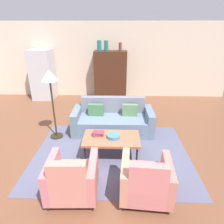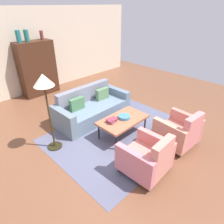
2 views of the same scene
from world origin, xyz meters
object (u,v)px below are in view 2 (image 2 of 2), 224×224
Objects in this scene: couch at (91,108)px; vase_tall at (18,36)px; coffee_table at (123,120)px; cabinet at (37,69)px; armchair_right at (179,132)px; book_stack at (112,120)px; fruit_bowl at (124,117)px; vase_round at (26,36)px; floor_lamp at (44,88)px; armchair_left at (148,159)px; vase_small at (42,35)px.

vase_tall is (-0.56, 2.62, 1.69)m from couch.
cabinet is at bearing 92.48° from coffee_table.
book_stack is (-0.88, 1.26, 0.15)m from armchair_right.
vase_round reaches higher than fruit_bowl.
cabinet is (-0.76, 4.97, 0.56)m from armchair_right.
vase_tall reaches higher than vase_round.
vase_round is (-0.15, -0.00, 1.08)m from cabinet.
cabinet reaches higher than floor_lamp.
armchair_right is at bearing -62.96° from coffee_table.
floor_lamp is (-2.03, 1.93, 1.10)m from armchair_right.
vase_small reaches higher than armchair_left.
vase_round is 3.28m from floor_lamp.
cabinet is at bearing 102.89° from armchair_right.
vase_tall reaches higher than armchair_left.
armchair_left is at bearing -118.84° from fruit_bowl.
fruit_bowl is at bearing -27.20° from floor_lamp.
vase_round is at bearing 104.58° from armchair_right.
couch is 7.42× the size of vase_small.
fruit_bowl is 1.09× the size of book_stack.
armchair_left is at bearing -66.43° from floor_lamp.
vase_small is at bearing 78.94° from armchair_left.
vase_tall reaches higher than cabinet.
floor_lamp is (-0.84, 1.93, 1.10)m from armchair_left.
vase_tall is (-0.28, 3.71, 1.48)m from book_stack.
vase_round is (-0.36, 3.80, 1.49)m from fruit_bowl.
couch is 1.20m from fruit_bowl.
vase_small is (0.75, 0.00, -0.04)m from vase_tall.
vase_small is 0.17× the size of floor_lamp.
cabinet is at bearing -87.16° from couch.
couch is 5.99× the size of vase_round.
vase_round reaches higher than cabinet.
fruit_bowl is 3.84m from cabinet.
vase_small is (0.50, 0.00, -0.03)m from vase_round.
armchair_left is at bearing -98.95° from vase_small.
vase_small reaches higher than cabinet.
coffee_table is 1.31m from armchair_left.
armchair_left is 3.10× the size of fruit_bowl.
couch is at bearing -83.16° from vase_round.
vase_round is (-0.31, 2.62, 1.69)m from couch.
vase_small reaches higher than fruit_bowl.
vase_round reaches higher than book_stack.
vase_round reaches higher than armchair_right.
vase_round reaches higher than floor_lamp.
couch reaches higher than book_stack.
floor_lamp is (-0.87, -3.04, -0.54)m from vase_tall.
floor_lamp is (-1.44, -0.42, 1.16)m from couch.
couch is at bearing -86.43° from cabinet.
armchair_left is 5.24m from vase_round.
vase_tall reaches higher than armchair_right.
armchair_right is 5.24m from vase_small.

